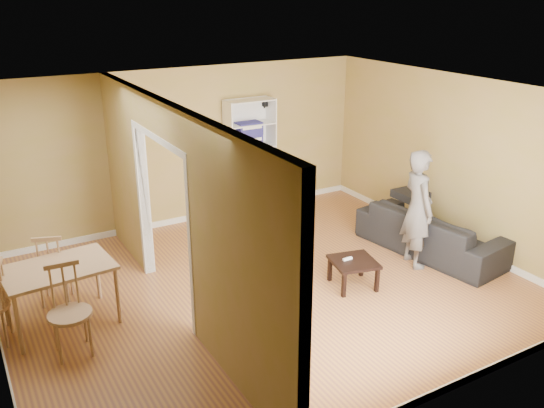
{
  "coord_description": "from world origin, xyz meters",
  "views": [
    {
      "loc": [
        -3.33,
        -5.94,
        3.77
      ],
      "look_at": [
        0.2,
        0.2,
        1.1
      ],
      "focal_mm": 38.0,
      "sensor_mm": 36.0,
      "label": 1
    }
  ],
  "objects_px": {
    "sofa": "(432,225)",
    "chair_near": "(70,312)",
    "bookshelf": "(249,157)",
    "chair_far": "(54,267)",
    "coffee_table": "(354,264)",
    "person": "(419,199)",
    "dining_table": "(58,273)"
  },
  "relations": [
    {
      "from": "sofa",
      "to": "chair_near",
      "type": "relative_size",
      "value": 2.23
    },
    {
      "from": "bookshelf",
      "to": "chair_near",
      "type": "xyz_separation_m",
      "value": [
        -3.66,
        -2.82,
        -0.5
      ]
    },
    {
      "from": "sofa",
      "to": "chair_far",
      "type": "xyz_separation_m",
      "value": [
        -5.18,
        1.29,
        0.05
      ]
    },
    {
      "from": "coffee_table",
      "to": "chair_near",
      "type": "relative_size",
      "value": 0.55
    },
    {
      "from": "bookshelf",
      "to": "chair_far",
      "type": "bearing_deg",
      "value": -156.4
    },
    {
      "from": "chair_near",
      "to": "chair_far",
      "type": "xyz_separation_m",
      "value": [
        0.06,
        1.24,
        -0.02
      ]
    },
    {
      "from": "person",
      "to": "bookshelf",
      "type": "distance_m",
      "value": 3.22
    },
    {
      "from": "bookshelf",
      "to": "chair_near",
      "type": "height_order",
      "value": "bookshelf"
    },
    {
      "from": "person",
      "to": "bookshelf",
      "type": "xyz_separation_m",
      "value": [
        -1.09,
        3.03,
        0.01
      ]
    },
    {
      "from": "bookshelf",
      "to": "chair_far",
      "type": "relative_size",
      "value": 2.08
    },
    {
      "from": "person",
      "to": "chair_far",
      "type": "height_order",
      "value": "person"
    },
    {
      "from": "person",
      "to": "bookshelf",
      "type": "relative_size",
      "value": 0.99
    },
    {
      "from": "sofa",
      "to": "coffee_table",
      "type": "relative_size",
      "value": 4.03
    },
    {
      "from": "sofa",
      "to": "chair_far",
      "type": "bearing_deg",
      "value": 67.7
    },
    {
      "from": "chair_near",
      "to": "sofa",
      "type": "bearing_deg",
      "value": 2.56
    },
    {
      "from": "person",
      "to": "bookshelf",
      "type": "bearing_deg",
      "value": 34.21
    },
    {
      "from": "coffee_table",
      "to": "chair_far",
      "type": "xyz_separation_m",
      "value": [
        -3.52,
        1.56,
        0.16
      ]
    },
    {
      "from": "bookshelf",
      "to": "chair_near",
      "type": "distance_m",
      "value": 4.65
    },
    {
      "from": "bookshelf",
      "to": "coffee_table",
      "type": "relative_size",
      "value": 3.57
    },
    {
      "from": "bookshelf",
      "to": "dining_table",
      "type": "bearing_deg",
      "value": -149.31
    },
    {
      "from": "sofa",
      "to": "person",
      "type": "height_order",
      "value": "person"
    },
    {
      "from": "dining_table",
      "to": "chair_near",
      "type": "bearing_deg",
      "value": -92.06
    },
    {
      "from": "dining_table",
      "to": "coffee_table",
      "type": "bearing_deg",
      "value": -15.29
    },
    {
      "from": "bookshelf",
      "to": "chair_far",
      "type": "distance_m",
      "value": 3.96
    },
    {
      "from": "sofa",
      "to": "person",
      "type": "xyz_separation_m",
      "value": [
        -0.49,
        -0.17,
        0.57
      ]
    },
    {
      "from": "bookshelf",
      "to": "dining_table",
      "type": "xyz_separation_m",
      "value": [
        -3.64,
        -2.16,
        -0.33
      ]
    },
    {
      "from": "person",
      "to": "chair_far",
      "type": "distance_m",
      "value": 4.94
    },
    {
      "from": "bookshelf",
      "to": "coffee_table",
      "type": "bearing_deg",
      "value": -91.53
    },
    {
      "from": "dining_table",
      "to": "chair_near",
      "type": "relative_size",
      "value": 1.18
    },
    {
      "from": "sofa",
      "to": "bookshelf",
      "type": "xyz_separation_m",
      "value": [
        -1.58,
        2.86,
        0.58
      ]
    },
    {
      "from": "coffee_table",
      "to": "dining_table",
      "type": "relative_size",
      "value": 0.47
    },
    {
      "from": "coffee_table",
      "to": "chair_near",
      "type": "height_order",
      "value": "chair_near"
    }
  ]
}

